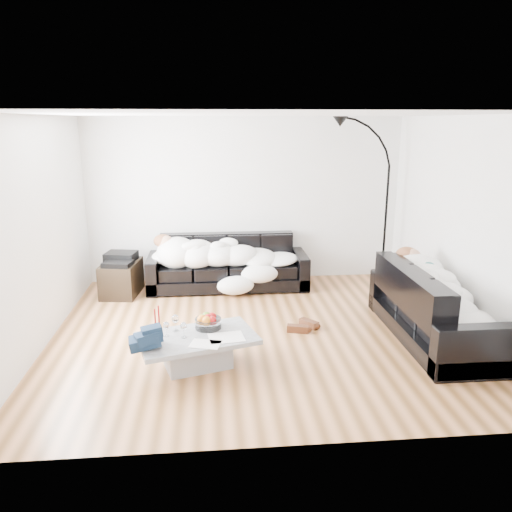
{
  "coord_description": "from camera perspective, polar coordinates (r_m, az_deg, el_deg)",
  "views": [
    {
      "loc": [
        -0.55,
        -5.68,
        2.52
      ],
      "look_at": [
        0.0,
        0.3,
        0.9
      ],
      "focal_mm": 35.0,
      "sensor_mm": 36.0,
      "label": 1
    }
  ],
  "objects": [
    {
      "name": "candle_left",
      "position": [
        5.48,
        -11.45,
        -7.17
      ],
      "size": [
        0.05,
        0.05,
        0.24
      ],
      "primitive_type": "cylinder",
      "rotation": [
        0.0,
        0.0,
        -0.06
      ],
      "color": "maroon",
      "rests_on": "coffee_table"
    },
    {
      "name": "wine_glass_a",
      "position": [
        5.44,
        -9.2,
        -7.57
      ],
      "size": [
        0.08,
        0.08,
        0.18
      ],
      "primitive_type": "cylinder",
      "rotation": [
        0.0,
        0.0,
        -0.05
      ],
      "color": "white",
      "rests_on": "coffee_table"
    },
    {
      "name": "floor_lamp",
      "position": [
        8.05,
        14.64,
        4.79
      ],
      "size": [
        0.87,
        0.44,
        2.3
      ],
      "primitive_type": null,
      "rotation": [
        0.0,
        0.0,
        0.13
      ],
      "color": "black",
      "rests_on": "ground"
    },
    {
      "name": "wine_glass_b",
      "position": [
        5.34,
        -10.19,
        -8.23
      ],
      "size": [
        0.07,
        0.07,
        0.16
      ],
      "primitive_type": "cylinder",
      "rotation": [
        0.0,
        0.0,
        0.08
      ],
      "color": "white",
      "rests_on": "coffee_table"
    },
    {
      "name": "coffee_table",
      "position": [
        5.4,
        -6.67,
        -10.77
      ],
      "size": [
        1.35,
        1.02,
        0.35
      ],
      "primitive_type": "cube",
      "rotation": [
        0.0,
        0.0,
        0.29
      ],
      "color": "#939699",
      "rests_on": "ground"
    },
    {
      "name": "wine_glass_c",
      "position": [
        5.27,
        -8.27,
        -8.37
      ],
      "size": [
        0.08,
        0.08,
        0.17
      ],
      "primitive_type": "cylinder",
      "rotation": [
        0.0,
        0.0,
        -0.21
      ],
      "color": "white",
      "rests_on": "coffee_table"
    },
    {
      "name": "navy_jacket",
      "position": [
        5.09,
        -12.11,
        -8.53
      ],
      "size": [
        0.33,
        0.28,
        0.16
      ],
      "primitive_type": null,
      "rotation": [
        0.0,
        0.0,
        -0.02
      ],
      "color": "black",
      "rests_on": "coffee_table"
    },
    {
      "name": "wall_back",
      "position": [
        8.05,
        -1.28,
        6.37
      ],
      "size": [
        5.0,
        0.02,
        2.6
      ],
      "primitive_type": "cube",
      "color": "silver",
      "rests_on": "ground"
    },
    {
      "name": "stereo",
      "position": [
        7.67,
        -15.28,
        -0.24
      ],
      "size": [
        0.5,
        0.42,
        0.13
      ],
      "primitive_type": "cube",
      "rotation": [
        0.0,
        0.0,
        -0.19
      ],
      "color": "black",
      "rests_on": "av_cabinet"
    },
    {
      "name": "teal_cushion",
      "position": [
        6.76,
        17.28,
        -1.06
      ],
      "size": [
        0.42,
        0.38,
        0.2
      ],
      "primitive_type": "ellipsoid",
      "rotation": [
        0.0,
        0.0,
        0.24
      ],
      "color": "#0C5A56",
      "rests_on": "sofa_right"
    },
    {
      "name": "sofa_right",
      "position": [
        6.3,
        19.82,
        -5.23
      ],
      "size": [
        0.91,
        2.13,
        0.86
      ],
      "primitive_type": "cube",
      "rotation": [
        0.0,
        0.0,
        1.57
      ],
      "color": "black",
      "rests_on": "ground"
    },
    {
      "name": "candle_right",
      "position": [
        5.56,
        -11.05,
        -6.82
      ],
      "size": [
        0.06,
        0.06,
        0.25
      ],
      "primitive_type": "cylinder",
      "rotation": [
        0.0,
        0.0,
        -0.31
      ],
      "color": "maroon",
      "rests_on": "coffee_table"
    },
    {
      "name": "newspaper_a",
      "position": [
        5.25,
        -3.41,
        -9.25
      ],
      "size": [
        0.4,
        0.32,
        0.01
      ],
      "primitive_type": "cube",
      "rotation": [
        0.0,
        0.0,
        0.14
      ],
      "color": "silver",
      "rests_on": "coffee_table"
    },
    {
      "name": "sofa_back",
      "position": [
        7.77,
        -3.24,
        -0.76
      ],
      "size": [
        2.46,
        0.85,
        0.8
      ],
      "primitive_type": "cube",
      "color": "black",
      "rests_on": "ground"
    },
    {
      "name": "sleeper_back",
      "position": [
        7.66,
        -3.25,
        0.76
      ],
      "size": [
        2.08,
        0.72,
        0.42
      ],
      "primitive_type": null,
      "color": "white",
      "rests_on": "sofa_back"
    },
    {
      "name": "wall_right",
      "position": [
        6.57,
        22.58,
        3.21
      ],
      "size": [
        0.02,
        4.5,
        2.6
      ],
      "primitive_type": "cube",
      "color": "silver",
      "rests_on": "ground"
    },
    {
      "name": "shoes",
      "position": [
        6.33,
        5.4,
        -7.96
      ],
      "size": [
        0.54,
        0.49,
        0.1
      ],
      "primitive_type": null,
      "rotation": [
        0.0,
        0.0,
        -0.47
      ],
      "color": "#472311",
      "rests_on": "ground"
    },
    {
      "name": "sleeper_right",
      "position": [
        6.23,
        20.0,
        -3.4
      ],
      "size": [
        0.77,
        1.82,
        0.45
      ],
      "primitive_type": null,
      "rotation": [
        0.0,
        0.0,
        1.57
      ],
      "color": "white",
      "rests_on": "sofa_right"
    },
    {
      "name": "wall_left",
      "position": [
        6.13,
        -23.69,
        2.32
      ],
      "size": [
        0.02,
        4.5,
        2.6
      ],
      "primitive_type": "cube",
      "color": "silver",
      "rests_on": "ground"
    },
    {
      "name": "ceiling",
      "position": [
        5.71,
        0.29,
        15.89
      ],
      "size": [
        5.0,
        5.0,
        0.0
      ],
      "primitive_type": "plane",
      "color": "white",
      "rests_on": "ground"
    },
    {
      "name": "av_cabinet",
      "position": [
        7.76,
        -15.12,
        -2.47
      ],
      "size": [
        0.58,
        0.78,
        0.5
      ],
      "primitive_type": "cube",
      "rotation": [
        0.0,
        0.0,
        -0.12
      ],
      "color": "black",
      "rests_on": "ground"
    },
    {
      "name": "ground",
      "position": [
        6.24,
        0.26,
        -8.72
      ],
      "size": [
        5.0,
        5.0,
        0.0
      ],
      "primitive_type": "plane",
      "color": "brown",
      "rests_on": "ground"
    },
    {
      "name": "fruit_bowl",
      "position": [
        5.47,
        -5.5,
        -7.34
      ],
      "size": [
        0.3,
        0.3,
        0.18
      ],
      "primitive_type": "cylinder",
      "rotation": [
        0.0,
        0.0,
        0.04
      ],
      "color": "white",
      "rests_on": "coffee_table"
    },
    {
      "name": "newspaper_b",
      "position": [
        5.13,
        -5.81,
        -9.94
      ],
      "size": [
        0.35,
        0.29,
        0.01
      ],
      "primitive_type": "cube",
      "rotation": [
        0.0,
        0.0,
        -0.27
      ],
      "color": "silver",
      "rests_on": "coffee_table"
    }
  ]
}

